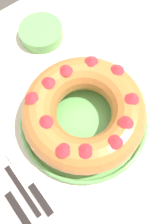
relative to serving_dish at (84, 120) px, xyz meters
The scene contains 8 objects.
ground_plane 0.78m from the serving_dish, 153.63° to the right, with size 8.00×8.00×0.00m, color #4C4742.
dining_table 0.12m from the serving_dish, 153.63° to the right, with size 1.18×0.98×0.77m.
serving_dish is the anchor object (origin of this frame).
bundt_cake 0.06m from the serving_dish, 82.34° to the left, with size 0.31×0.31×0.10m.
fork 0.23m from the serving_dish, behind, with size 0.02×0.21×0.01m.
serving_knife 0.27m from the serving_dish, behind, with size 0.02×0.22×0.01m.
cake_knife 0.22m from the serving_dish, 164.90° to the right, with size 0.02×0.19×0.01m.
side_bowl 0.32m from the serving_dish, 76.86° to the left, with size 0.13×0.13×0.04m, color #6BB760.
Camera 1 is at (-0.13, -0.19, 1.44)m, focal length 42.00 mm.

